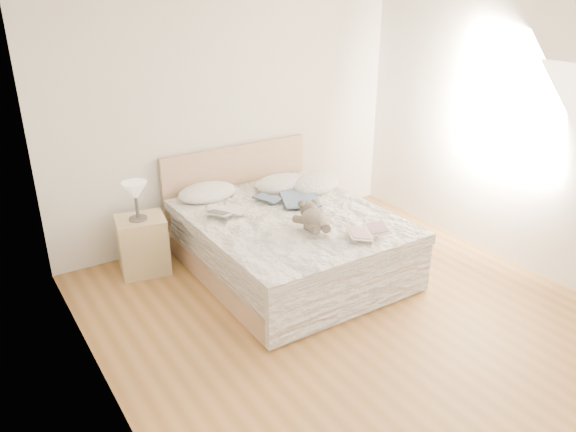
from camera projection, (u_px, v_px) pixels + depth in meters
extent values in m
cube|color=brown|center=(362.00, 325.00, 4.68)|extent=(4.00, 4.50, 0.00)
cube|color=silver|center=(231.00, 113.00, 5.87)|extent=(4.00, 0.02, 2.70)
cube|color=silver|center=(99.00, 234.00, 3.15)|extent=(0.02, 4.50, 2.70)
cube|color=silver|center=(539.00, 133.00, 5.13)|extent=(0.02, 4.50, 2.70)
cube|color=white|center=(512.00, 116.00, 5.32)|extent=(0.02, 1.30, 1.10)
cube|color=tan|center=(288.00, 260.00, 5.52)|extent=(1.68, 2.08, 0.20)
cube|color=white|center=(288.00, 237.00, 5.42)|extent=(1.60, 2.00, 0.30)
cube|color=white|center=(291.00, 221.00, 5.31)|extent=(1.72, 2.05, 0.10)
cube|color=tan|center=(237.00, 190.00, 6.17)|extent=(1.70, 0.06, 1.00)
cube|color=tan|center=(143.00, 245.00, 5.42)|extent=(0.52, 0.48, 0.56)
cylinder|color=#49443F|center=(138.00, 218.00, 5.28)|extent=(0.17, 0.17, 0.02)
cylinder|color=#423C37|center=(137.00, 206.00, 5.23)|extent=(0.03, 0.03, 0.23)
cone|color=#EFE6C9|center=(135.00, 191.00, 5.17)|extent=(0.24, 0.24, 0.17)
ellipsoid|color=white|center=(207.00, 192.00, 5.71)|extent=(0.62, 0.43, 0.18)
ellipsoid|color=silver|center=(281.00, 183.00, 5.96)|extent=(0.62, 0.46, 0.18)
ellipsoid|color=silver|center=(316.00, 183.00, 5.96)|extent=(0.77, 0.68, 0.19)
cube|color=silver|center=(226.00, 212.00, 5.27)|extent=(0.41, 0.38, 0.03)
cube|color=beige|center=(368.00, 232.00, 4.87)|extent=(0.49, 0.43, 0.03)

